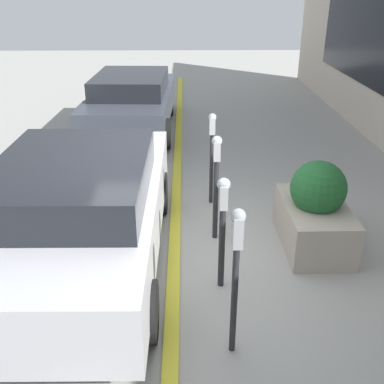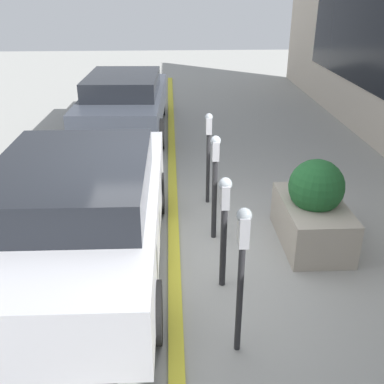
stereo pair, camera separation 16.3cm
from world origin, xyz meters
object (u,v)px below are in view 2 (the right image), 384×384
Objects in this scene: parking_meter_fourth at (208,144)px; parked_car_middle at (79,210)px; parked_car_rear at (125,101)px; parking_meter_nearest at (242,257)px; planter_box at (313,210)px; parking_meter_middle at (215,174)px; parking_meter_second at (224,216)px.

parking_meter_fourth reaches higher than parked_car_middle.
parked_car_rear is at bearing 22.69° from parking_meter_fourth.
parking_meter_fourth is at bearing -155.20° from parked_car_rear.
parking_meter_nearest is 1.11× the size of planter_box.
parked_car_rear is at bearing 18.04° from parking_meter_middle.
parked_car_rear is (6.33, 1.69, -0.20)m from parking_meter_second.
parking_meter_nearest reaches higher than planter_box.
parking_meter_second is (1.07, 0.03, -0.15)m from parking_meter_nearest.
parked_car_middle is at bearing 135.35° from parking_meter_fourth.
parking_meter_nearest is 3.34m from parking_meter_fourth.
parked_car_middle is at bearing 109.85° from parking_meter_middle.
parking_meter_second is 0.31× the size of parked_car_middle.
parking_meter_second is at bearing -105.52° from parked_car_middle.
parking_meter_nearest is at bearing -130.95° from parked_car_middle.
parked_car_middle reaches higher than parking_meter_second.
parking_meter_nearest is 1.08m from parking_meter_second.
parking_meter_nearest is at bearing -178.15° from parking_meter_second.
parking_meter_middle is 1.46m from planter_box.
parked_car_rear is at bearing -0.00° from parked_car_middle.
planter_box is at bearing -134.81° from parking_meter_fourth.
parked_car_middle reaches higher than planter_box.
planter_box is at bearing -81.73° from parked_car_middle.
parking_meter_second reaches higher than parked_car_rear.
parking_meter_second is 6.55m from parked_car_rear.
parking_meter_second is at bearing 179.94° from parking_meter_fourth.
parking_meter_nearest reaches higher than parking_meter_middle.
planter_box is 3.14m from parked_car_middle.
parked_car_rear is at bearing 14.99° from parking_meter_second.
parking_meter_fourth is 2.50m from parked_car_middle.
planter_box is at bearing -148.44° from parked_car_rear.
parking_meter_nearest is 1.04× the size of parking_meter_middle.
parking_meter_middle is at bearing 0.93° from parking_meter_nearest.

